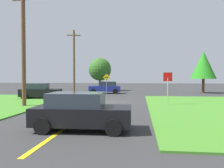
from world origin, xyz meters
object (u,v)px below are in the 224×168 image
utility_pole_mid (74,61)px  pine_tree_center (203,65)px  utility_pole_near (23,47)px  car_approaching_junction (105,88)px  oak_tree_left (100,69)px  stop_sign (168,82)px  direction_sign (106,82)px  parked_car_near_building (40,91)px  car_behind_on_main_road (81,112)px

utility_pole_mid → pine_tree_center: bearing=10.4°
utility_pole_near → utility_pole_mid: 13.86m
car_approaching_junction → utility_pole_near: 15.69m
oak_tree_left → utility_pole_near: bearing=-96.7°
utility_pole_mid → pine_tree_center: size_ratio=1.46×
stop_sign → pine_tree_center: bearing=-114.8°
stop_sign → direction_sign: (-6.39, 10.24, -0.18)m
utility_pole_mid → direction_sign: size_ratio=3.19×
car_approaching_junction → direction_sign: (0.50, -2.38, 0.85)m
stop_sign → car_approaching_junction: (-6.89, 12.62, -1.03)m
direction_sign → pine_tree_center: 14.03m
parked_car_near_building → oak_tree_left: oak_tree_left is taller
oak_tree_left → parked_car_near_building: bearing=-105.2°
parked_car_near_building → oak_tree_left: size_ratio=0.81×
pine_tree_center → oak_tree_left: bearing=167.4°
car_behind_on_main_road → pine_tree_center: (11.33, 24.33, 3.09)m
parked_car_near_building → pine_tree_center: bearing=22.0°
parked_car_near_building → direction_sign: (6.13, 6.06, 0.85)m
direction_sign → oak_tree_left: (-2.24, 8.21, 1.79)m
oak_tree_left → car_behind_on_main_road: bearing=-82.0°
stop_sign → car_behind_on_main_road: (-4.73, -9.27, -1.03)m
parked_car_near_building → pine_tree_center: size_ratio=0.74×
stop_sign → parked_car_near_building: size_ratio=0.62×
stop_sign → parked_car_near_building: 13.24m
utility_pole_mid → oak_tree_left: (2.41, 6.64, -0.94)m
stop_sign → direction_sign: 12.07m
stop_sign → utility_pole_mid: utility_pole_mid is taller
stop_sign → car_behind_on_main_road: bearing=61.9°
stop_sign → direction_sign: bearing=-59.1°
car_behind_on_main_road → car_approaching_junction: 22.00m
car_approaching_junction → utility_pole_mid: size_ratio=0.52×
utility_pole_mid → pine_tree_center: utility_pole_mid is taller
parked_car_near_building → car_approaching_junction: size_ratio=0.96×
utility_pole_mid → direction_sign: 5.61m
parked_car_near_building → car_approaching_junction: same height
direction_sign → pine_tree_center: size_ratio=0.46×
direction_sign → parked_car_near_building: bearing=-135.3°
car_behind_on_main_road → car_approaching_junction: (-2.16, 21.89, 0.00)m
parked_car_near_building → direction_sign: size_ratio=1.60×
car_behind_on_main_road → car_approaching_junction: size_ratio=0.95×
car_behind_on_main_road → parked_car_near_building: same height
utility_pole_mid → oak_tree_left: bearing=70.1°
car_approaching_junction → direction_sign: bearing=94.2°
stop_sign → direction_sign: size_ratio=0.99×
parked_car_near_building → direction_sign: 8.66m
utility_pole_mid → direction_sign: (4.64, -1.57, -2.72)m
pine_tree_center → utility_pole_near: bearing=-135.9°
parked_car_near_building → oak_tree_left: (3.89, 14.27, 2.64)m
stop_sign → oak_tree_left: size_ratio=0.50×
stop_sign → utility_pole_near: utility_pole_near is taller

